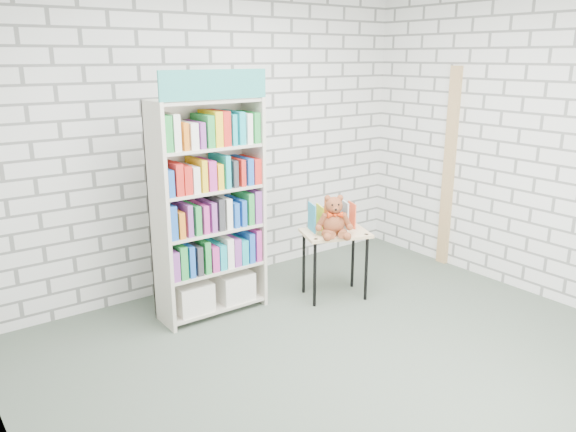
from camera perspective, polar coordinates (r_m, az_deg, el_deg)
ground at (r=4.37m, az=6.38°, el=-14.33°), size 4.50×4.50×0.00m
room_shell at (r=3.80m, az=7.22°, el=9.63°), size 4.52×4.02×2.81m
bookshelf at (r=4.80m, az=-8.05°, el=0.83°), size 0.93×0.36×2.09m
display_table at (r=5.20m, az=4.81°, el=-2.54°), size 0.70×0.59×0.64m
table_books at (r=5.22m, az=4.49°, el=-0.01°), size 0.45×0.31×0.25m
teddy_bear at (r=5.03m, az=4.70°, el=-0.37°), size 0.35×0.34×0.37m
door_trim at (r=6.18m, az=16.03°, el=4.66°), size 0.05×0.12×2.10m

